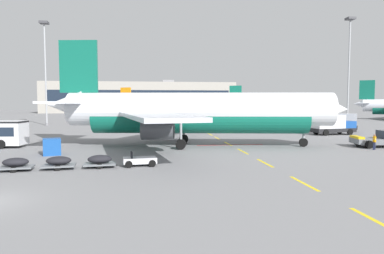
{
  "coord_description": "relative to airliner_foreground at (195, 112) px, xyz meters",
  "views": [
    {
      "loc": [
        8.49,
        -18.14,
        5.02
      ],
      "look_at": [
        13.15,
        20.04,
        2.33
      ],
      "focal_mm": 32.32,
      "sensor_mm": 36.0,
      "label": 1
    }
  ],
  "objects": [
    {
      "name": "ground",
      "position": [
        26.4,
        18.72,
        -3.95
      ],
      "size": [
        400.0,
        400.0,
        0.0
      ],
      "primitive_type": "plane",
      "color": "slate"
    },
    {
      "name": "apron_paint_markings",
      "position": [
        4.4,
        17.26,
        -3.95
      ],
      "size": [
        8.0,
        96.85,
        0.01
      ],
      "color": "yellow",
      "rests_on": "ground"
    },
    {
      "name": "airliner_foreground",
      "position": [
        0.0,
        0.0,
        0.0
      ],
      "size": [
        34.77,
        34.21,
        12.2
      ],
      "color": "white",
      "rests_on": "ground"
    },
    {
      "name": "pushback_tug",
      "position": [
        21.16,
        -3.33,
        -3.05
      ],
      "size": [
        6.4,
        3.98,
        2.08
      ],
      "color": "slate",
      "rests_on": "ground"
    },
    {
      "name": "airliner_mid_left",
      "position": [
        31.92,
        61.37,
        -0.61
      ],
      "size": [
        28.78,
        27.76,
        10.33
      ],
      "color": "silver",
      "rests_on": "ground"
    },
    {
      "name": "airliner_far_right",
      "position": [
        -2.93,
        59.46,
        -0.86
      ],
      "size": [
        25.84,
        24.4,
        9.55
      ],
      "color": "silver",
      "rests_on": "ground"
    },
    {
      "name": "catering_truck",
      "position": [
        23.42,
        11.88,
        -2.3
      ],
      "size": [
        7.3,
        3.54,
        3.14
      ],
      "color": "black",
      "rests_on": "ground"
    },
    {
      "name": "ground_power_truck",
      "position": [
        27.67,
        17.78,
        -2.3
      ],
      "size": [
        7.18,
        5.82,
        3.14
      ],
      "color": "black",
      "rests_on": "ground"
    },
    {
      "name": "baggage_train",
      "position": [
        -10.49,
        -12.33,
        -3.42
      ],
      "size": [
        11.69,
        2.74,
        1.14
      ],
      "color": "silver",
      "rests_on": "ground"
    },
    {
      "name": "ground_crew_worker",
      "position": [
        18.75,
        -5.3,
        -3.0
      ],
      "size": [
        0.39,
        0.61,
        1.68
      ],
      "color": "#191E38",
      "rests_on": "ground"
    },
    {
      "name": "uld_cargo_container",
      "position": [
        -14.54,
        -4.94,
        -3.15
      ],
      "size": [
        1.98,
        1.95,
        1.6
      ],
      "color": "#194C9E",
      "rests_on": "ground"
    },
    {
      "name": "apron_light_mast_near",
      "position": [
        -27.86,
        40.49,
        10.34
      ],
      "size": [
        1.8,
        1.8,
        22.73
      ],
      "color": "slate",
      "rests_on": "ground"
    },
    {
      "name": "apron_light_mast_far",
      "position": [
        40.0,
        35.0,
        11.18
      ],
      "size": [
        1.8,
        1.8,
        24.25
      ],
      "color": "slate",
      "rests_on": "ground"
    },
    {
      "name": "terminal_satellite",
      "position": [
        -9.8,
        145.22,
        3.77
      ],
      "size": [
        96.24,
        26.8,
        17.02
      ],
      "color": "#9E998E",
      "rests_on": "ground"
    }
  ]
}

